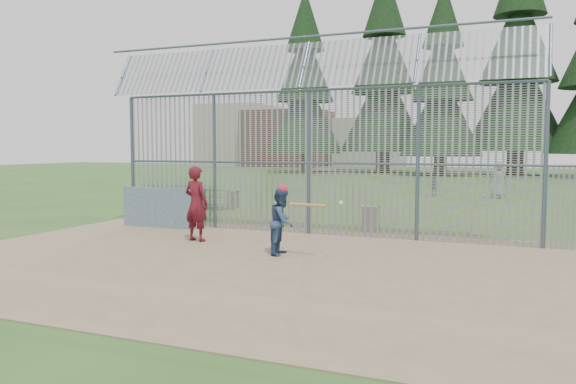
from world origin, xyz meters
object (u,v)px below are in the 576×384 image
at_px(dugout_wall, 159,208).
at_px(bleacher, 202,197).
at_px(batter, 282,222).
at_px(trash_can, 371,218).
at_px(onlooker, 196,204).

distance_m(dugout_wall, bleacher, 5.76).
xyz_separation_m(dugout_wall, batter, (5.12, -2.50, 0.15)).
bearing_deg(trash_can, onlooker, -137.11).
bearing_deg(trash_can, dugout_wall, -163.78).
bearing_deg(bleacher, batter, -49.07).
relative_size(dugout_wall, onlooker, 1.29).
relative_size(dugout_wall, batter, 1.68).
xyz_separation_m(batter, onlooker, (-2.75, 0.81, 0.22)).
height_order(dugout_wall, batter, batter).
bearing_deg(dugout_wall, trash_can, 16.22).
relative_size(dugout_wall, bleacher, 0.83).
xyz_separation_m(dugout_wall, onlooker, (2.37, -1.68, 0.37)).
height_order(onlooker, bleacher, onlooker).
relative_size(batter, trash_can, 1.82).
xyz_separation_m(onlooker, trash_can, (3.72, 3.46, -0.61)).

